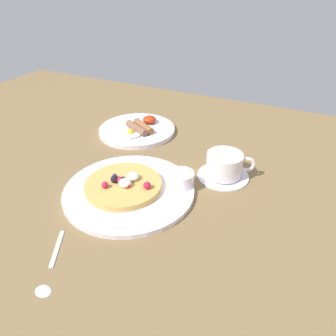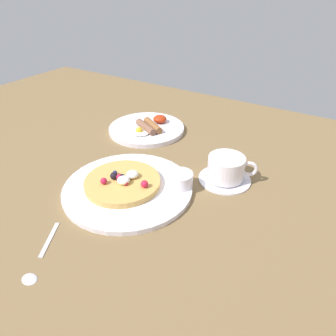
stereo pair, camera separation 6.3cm
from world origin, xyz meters
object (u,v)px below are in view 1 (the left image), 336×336
at_px(coffee_saucer, 223,175).
at_px(teaspoon, 48,274).
at_px(pancake_plate, 129,191).
at_px(breakfast_plate, 137,130).
at_px(syrup_ramekin, 182,178).
at_px(coffee_cup, 225,164).

relative_size(coffee_saucer, teaspoon, 0.97).
distance_m(pancake_plate, breakfast_plate, 0.31).
xyz_separation_m(coffee_saucer, teaspoon, (-0.17, -0.40, -0.00)).
distance_m(pancake_plate, syrup_ramekin, 0.12).
relative_size(pancake_plate, breakfast_plate, 1.26).
height_order(pancake_plate, teaspoon, pancake_plate).
bearing_deg(pancake_plate, syrup_ramekin, 33.55).
bearing_deg(coffee_cup, syrup_ramekin, -129.65).
distance_m(coffee_cup, teaspoon, 0.44).
bearing_deg(syrup_ramekin, pancake_plate, -146.45).
height_order(syrup_ramekin, coffee_saucer, syrup_ramekin).
bearing_deg(teaspoon, coffee_saucer, 66.79).
distance_m(breakfast_plate, coffee_saucer, 0.33).
relative_size(breakfast_plate, coffee_saucer, 1.88).
distance_m(coffee_saucer, coffee_cup, 0.03).
bearing_deg(breakfast_plate, coffee_saucer, -21.21).
height_order(pancake_plate, coffee_saucer, pancake_plate).
relative_size(breakfast_plate, teaspoon, 1.82).
bearing_deg(breakfast_plate, coffee_cup, -21.05).
bearing_deg(teaspoon, coffee_cup, 66.65).
bearing_deg(syrup_ramekin, breakfast_plate, 139.05).
xyz_separation_m(syrup_ramekin, breakfast_plate, (-0.24, 0.21, -0.02)).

